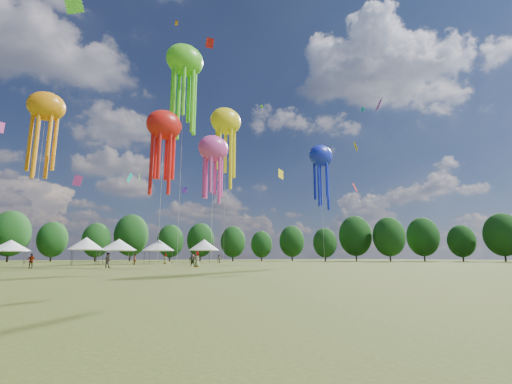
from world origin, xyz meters
TOP-DOWN VIEW (x-y plane):
  - ground at (0.00, 0.00)m, footprint 300.00×300.00m
  - spectator_near at (-9.69, 34.74)m, footprint 1.02×0.98m
  - spectators_far at (1.62, 45.22)m, footprint 31.29×24.16m
  - festival_tents at (-4.32, 55.55)m, footprint 35.72×11.38m
  - show_kites at (2.46, 40.60)m, footprint 38.97×28.55m
  - small_kites at (2.50, 43.58)m, footprint 62.95×54.30m
  - treeline at (-3.87, 62.51)m, footprint 201.57×95.24m

SIDE VIEW (x-z plane):
  - ground at x=0.00m, z-range 0.00..0.00m
  - spectator_near at x=-9.69m, z-range 0.00..1.66m
  - spectators_far at x=1.62m, z-range -0.08..1.75m
  - festival_tents at x=-4.32m, z-range 0.97..5.44m
  - treeline at x=-3.87m, z-range -0.17..13.26m
  - show_kites at x=2.46m, z-range 5.27..34.76m
  - small_kites at x=2.50m, z-range 5.27..50.69m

